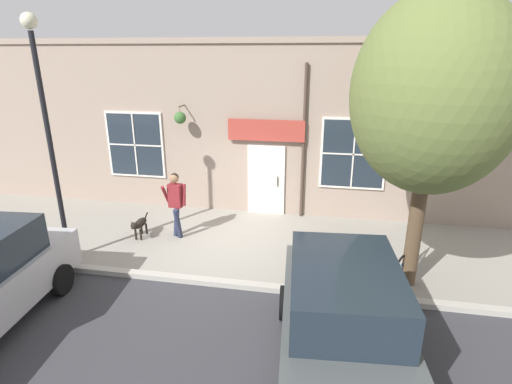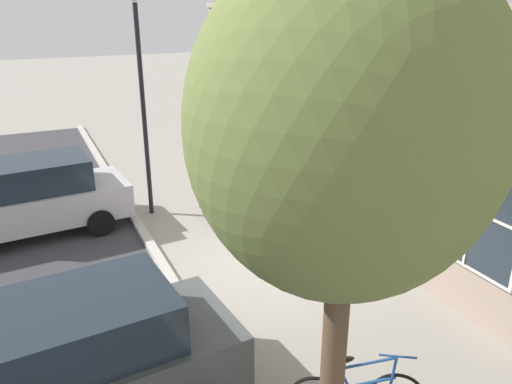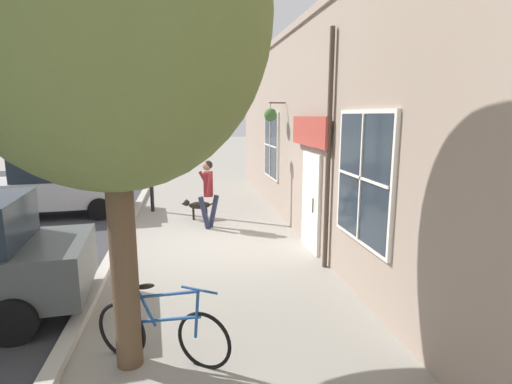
{
  "view_description": "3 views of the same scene",
  "coord_description": "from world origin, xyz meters",
  "px_view_note": "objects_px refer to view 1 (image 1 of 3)",
  "views": [
    {
      "loc": [
        9.01,
        2.38,
        4.61
      ],
      "look_at": [
        -0.96,
        0.52,
        1.08
      ],
      "focal_mm": 28.0,
      "sensor_mm": 36.0,
      "label": 1
    },
    {
      "loc": [
        4.07,
        8.19,
        5.04
      ],
      "look_at": [
        0.05,
        -0.35,
        1.44
      ],
      "focal_mm": 35.0,
      "sensor_mm": 36.0,
      "label": 2
    },
    {
      "loc": [
        0.45,
        8.62,
        2.88
      ],
      "look_at": [
        -0.85,
        1.25,
        1.43
      ],
      "focal_mm": 28.0,
      "sensor_mm": 36.0,
      "label": 3
    }
  ],
  "objects_px": {
    "parked_car_mid_block": "(343,325)",
    "pedestrian_walking": "(176,199)",
    "street_tree_by_curb": "(435,101)",
    "street_lamp": "(44,111)",
    "leaning_bicycle": "(407,258)",
    "dog_on_leash": "(139,224)"
  },
  "relations": [
    {
      "from": "pedestrian_walking",
      "to": "street_lamp",
      "type": "relative_size",
      "value": 0.33
    },
    {
      "from": "leaning_bicycle",
      "to": "street_lamp",
      "type": "relative_size",
      "value": 0.29
    },
    {
      "from": "dog_on_leash",
      "to": "leaning_bicycle",
      "type": "bearing_deg",
      "value": 84.62
    },
    {
      "from": "street_tree_by_curb",
      "to": "parked_car_mid_block",
      "type": "height_order",
      "value": "street_tree_by_curb"
    },
    {
      "from": "pedestrian_walking",
      "to": "dog_on_leash",
      "type": "relative_size",
      "value": 1.75
    },
    {
      "from": "leaning_bicycle",
      "to": "pedestrian_walking",
      "type": "bearing_deg",
      "value": -98.84
    },
    {
      "from": "leaning_bicycle",
      "to": "parked_car_mid_block",
      "type": "distance_m",
      "value": 3.58
    },
    {
      "from": "street_tree_by_curb",
      "to": "street_lamp",
      "type": "height_order",
      "value": "street_tree_by_curb"
    },
    {
      "from": "dog_on_leash",
      "to": "street_lamp",
      "type": "relative_size",
      "value": 0.19
    },
    {
      "from": "pedestrian_walking",
      "to": "leaning_bicycle",
      "type": "xyz_separation_m",
      "value": [
        0.88,
        5.64,
        -0.69
      ]
    },
    {
      "from": "dog_on_leash",
      "to": "parked_car_mid_block",
      "type": "height_order",
      "value": "parked_car_mid_block"
    },
    {
      "from": "dog_on_leash",
      "to": "street_lamp",
      "type": "bearing_deg",
      "value": -41.68
    },
    {
      "from": "pedestrian_walking",
      "to": "dog_on_leash",
      "type": "xyz_separation_m",
      "value": [
        0.26,
        -0.95,
        -0.68
      ]
    },
    {
      "from": "pedestrian_walking",
      "to": "leaning_bicycle",
      "type": "height_order",
      "value": "pedestrian_walking"
    },
    {
      "from": "pedestrian_walking",
      "to": "leaning_bicycle",
      "type": "relative_size",
      "value": 1.12
    },
    {
      "from": "leaning_bicycle",
      "to": "parked_car_mid_block",
      "type": "height_order",
      "value": "parked_car_mid_block"
    },
    {
      "from": "street_tree_by_curb",
      "to": "dog_on_leash",
      "type": "bearing_deg",
      "value": -98.38
    },
    {
      "from": "street_tree_by_curb",
      "to": "pedestrian_walking",
      "type": "bearing_deg",
      "value": -102.25
    },
    {
      "from": "pedestrian_walking",
      "to": "parked_car_mid_block",
      "type": "relative_size",
      "value": 0.4
    },
    {
      "from": "street_tree_by_curb",
      "to": "leaning_bicycle",
      "type": "bearing_deg",
      "value": -176.08
    },
    {
      "from": "street_lamp",
      "to": "leaning_bicycle",
      "type": "bearing_deg",
      "value": 95.19
    },
    {
      "from": "parked_car_mid_block",
      "to": "pedestrian_walking",
      "type": "bearing_deg",
      "value": -134.59
    }
  ]
}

